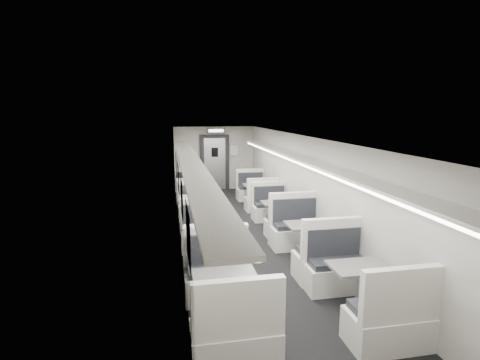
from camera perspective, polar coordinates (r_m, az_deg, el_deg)
name	(u,v)px	position (r m, az deg, el deg)	size (l,w,h in m)	color
room	(247,192)	(8.40, 1.12, -1.79)	(3.24, 12.24, 2.64)	black
booth_left_a	(193,196)	(11.67, -7.13, -2.49)	(1.03, 2.10, 1.12)	white
booth_left_b	(198,214)	(9.81, -6.37, -5.10)	(0.98, 1.99, 1.06)	white
booth_left_c	(208,245)	(7.53, -4.86, -9.88)	(1.02, 2.07, 1.11)	white
booth_left_d	(225,299)	(5.51, -2.27, -17.73)	(1.07, 2.17, 1.16)	white
booth_right_a	(256,194)	(12.01, 2.42, -2.18)	(0.95, 1.94, 1.04)	white
booth_right_b	(277,215)	(9.73, 5.73, -5.26)	(0.97, 1.96, 1.05)	white
booth_right_c	(309,242)	(7.72, 10.50, -9.28)	(1.10, 2.24, 1.20)	white
booth_right_d	(359,289)	(6.05, 17.66, -15.53)	(1.07, 2.16, 1.16)	white
passenger	(194,182)	(11.68, -6.96, -0.26)	(0.60, 0.39, 1.63)	black
window_a	(176,165)	(11.54, -9.69, 2.22)	(0.02, 1.18, 0.84)	black
window_b	(178,178)	(9.37, -9.36, 0.31)	(0.02, 1.18, 0.84)	black
window_c	(182,198)	(7.21, -8.84, -2.75)	(0.02, 1.18, 0.84)	black
window_d	(188,236)	(5.10, -7.88, -8.38)	(0.02, 1.18, 0.84)	black
luggage_rack_left	(192,163)	(7.81, -7.37, 2.53)	(0.46, 10.40, 0.09)	white
luggage_rack_right	(306,160)	(8.34, 9.98, 2.96)	(0.46, 10.40, 0.09)	white
vestibule_door	(215,163)	(14.19, -3.88, 2.63)	(1.10, 0.13, 2.10)	black
exit_sign	(216,131)	(13.59, -3.69, 7.53)	(0.62, 0.12, 0.16)	black
wall_notice	(234,150)	(14.24, -0.89, 4.54)	(0.32, 0.02, 0.40)	silver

